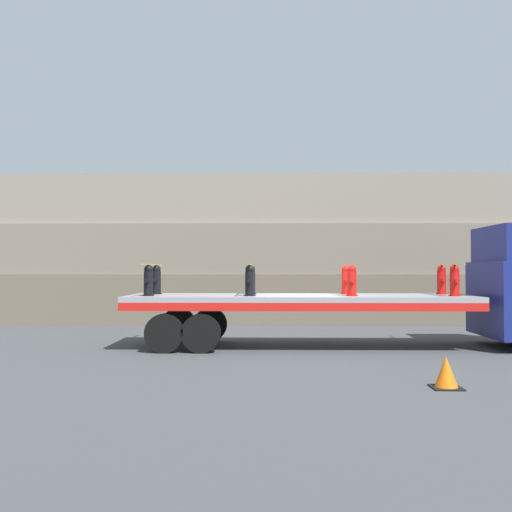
{
  "coord_description": "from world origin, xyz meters",
  "views": [
    {
      "loc": [
        -0.87,
        -14.93,
        2.01
      ],
      "look_at": [
        -1.14,
        0.0,
        2.37
      ],
      "focal_mm": 40.0,
      "sensor_mm": 36.0,
      "label": 1
    }
  ],
  "objects": [
    {
      "name": "fire_hydrant_red_far_3",
      "position": [
        3.86,
        0.53,
        1.73
      ],
      "size": [
        0.29,
        0.53,
        0.79
      ],
      "color": "red",
      "rests_on": "flatbed_trailer"
    },
    {
      "name": "fire_hydrant_black_far_1",
      "position": [
        -1.29,
        0.53,
        1.73
      ],
      "size": [
        0.29,
        0.53,
        0.79
      ],
      "color": "black",
      "rests_on": "flatbed_trailer"
    },
    {
      "name": "fire_hydrant_black_near_0",
      "position": [
        -3.86,
        -0.53,
        1.73
      ],
      "size": [
        0.29,
        0.53,
        0.79
      ],
      "color": "black",
      "rests_on": "flatbed_trailer"
    },
    {
      "name": "cargo_strap_rear",
      "position": [
        -3.86,
        0.0,
        2.15
      ],
      "size": [
        0.05,
        2.61,
        0.01
      ],
      "color": "yellow",
      "rests_on": "fire_hydrant_black_near_0"
    },
    {
      "name": "fire_hydrant_red_far_2",
      "position": [
        1.29,
        0.53,
        1.73
      ],
      "size": [
        0.29,
        0.53,
        0.79
      ],
      "color": "red",
      "rests_on": "flatbed_trailer"
    },
    {
      "name": "fire_hydrant_black_near_1",
      "position": [
        -1.29,
        -0.53,
        1.73
      ],
      "size": [
        0.29,
        0.53,
        0.79
      ],
      "color": "black",
      "rests_on": "flatbed_trailer"
    },
    {
      "name": "rock_cliff",
      "position": [
        0.0,
        7.1,
        2.77
      ],
      "size": [
        60.0,
        3.3,
        5.55
      ],
      "color": "#665B4C",
      "rests_on": "ground_plane"
    },
    {
      "name": "fire_hydrant_black_far_0",
      "position": [
        -3.86,
        0.53,
        1.73
      ],
      "size": [
        0.29,
        0.53,
        0.79
      ],
      "color": "black",
      "rests_on": "flatbed_trailer"
    },
    {
      "name": "ground_plane",
      "position": [
        0.0,
        0.0,
        0.0
      ],
      "size": [
        120.0,
        120.0,
        0.0
      ],
      "primitive_type": "plane",
      "color": "#3F4244"
    },
    {
      "name": "flatbed_trailer",
      "position": [
        -0.73,
        0.0,
        1.07
      ],
      "size": [
        8.92,
        2.52,
        1.35
      ],
      "color": "gray",
      "rests_on": "ground_plane"
    },
    {
      "name": "fire_hydrant_red_near_3",
      "position": [
        3.86,
        -0.53,
        1.73
      ],
      "size": [
        0.29,
        0.53,
        0.79
      ],
      "color": "red",
      "rests_on": "flatbed_trailer"
    },
    {
      "name": "cargo_strap_front",
      "position": [
        3.86,
        0.0,
        2.15
      ],
      "size": [
        0.05,
        2.61,
        0.01
      ],
      "color": "yellow",
      "rests_on": "fire_hydrant_red_near_3"
    },
    {
      "name": "traffic_cone",
      "position": [
        2.19,
        -5.15,
        0.26
      ],
      "size": [
        0.5,
        0.5,
        0.54
      ],
      "color": "black",
      "rests_on": "ground_plane"
    },
    {
      "name": "fire_hydrant_red_near_2",
      "position": [
        1.29,
        -0.53,
        1.73
      ],
      "size": [
        0.29,
        0.53,
        0.79
      ],
      "color": "red",
      "rests_on": "flatbed_trailer"
    },
    {
      "name": "cargo_strap_middle",
      "position": [
        -1.29,
        0.0,
        2.15
      ],
      "size": [
        0.05,
        2.61,
        0.01
      ],
      "color": "yellow",
      "rests_on": "fire_hydrant_black_near_1"
    }
  ]
}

